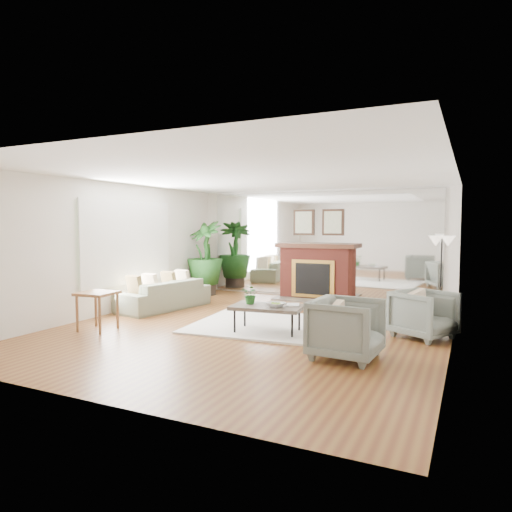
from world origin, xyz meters
The scene contains 18 objects.
ground centered at (0.00, 0.00, 0.00)m, with size 7.00×7.00×0.00m, color brown.
wall_left centered at (-2.99, 0.00, 1.25)m, with size 0.02×7.00×2.50m, color white.
wall_right centered at (2.99, 0.00, 1.25)m, with size 0.02×7.00×2.50m, color white.
wall_back centered at (0.00, 3.49, 1.25)m, with size 6.00×0.02×2.50m, color white.
mirror_panel centered at (0.00, 3.47, 1.25)m, with size 5.40×0.04×2.40m, color silver.
window_panel centered at (-2.96, 0.40, 1.35)m, with size 0.04×2.40×1.50m, color #B2E09E.
fireplace centered at (0.00, 3.26, 0.66)m, with size 1.85×0.83×2.05m.
area_rug centered at (0.43, 0.27, 0.02)m, with size 2.99×2.14×0.03m, color white.
coffee_table centered at (0.36, -0.25, 0.40)m, with size 1.17×0.77×0.44m.
sofa centered at (-2.37, 0.75, 0.29)m, with size 1.98×0.78×0.58m, color gray.
armchair_back centered at (2.60, 0.50, 0.36)m, with size 0.77×0.79×0.72m, color slate.
armchair_front centered at (1.81, -1.04, 0.38)m, with size 0.82×0.85×0.77m, color slate.
side_table centered at (-2.19, -1.23, 0.52)m, with size 0.59×0.59×0.62m.
potted_ficus centered at (-2.60, 2.69, 0.95)m, with size 1.04×1.04×1.78m.
floor_lamp centered at (2.70, 2.65, 1.27)m, with size 0.48×0.27×1.49m.
tabletop_plant centered at (0.07, -0.24, 0.59)m, with size 0.28×0.24×0.31m, color #266023.
fruit_bowl centered at (0.53, -0.31, 0.48)m, with size 0.28×0.28×0.07m, color brown.
book centered at (0.63, -0.10, 0.45)m, with size 0.19×0.26×0.02m, color brown.
Camera 1 is at (3.23, -6.69, 1.71)m, focal length 32.00 mm.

